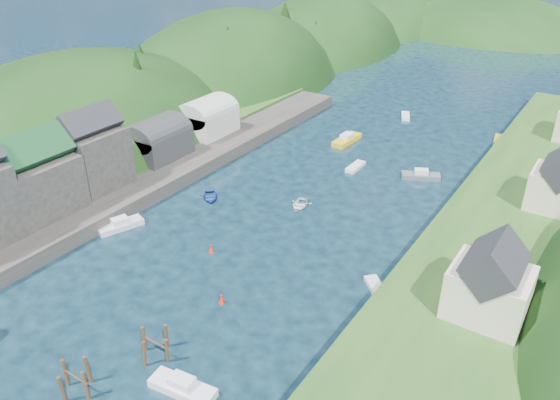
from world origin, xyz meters
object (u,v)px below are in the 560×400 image
Objects in this scene: piling_cluster_near at (76,381)px; channel_buoy_near at (222,299)px; piling_cluster_far at (156,347)px; channel_buoy_far at (211,249)px.

channel_buoy_near is (2.82, 15.98, -0.70)m from piling_cluster_near.
piling_cluster_far is 3.07× the size of channel_buoy_far.
channel_buoy_near is 9.77m from channel_buoy_far.
piling_cluster_near is 16.24m from channel_buoy_near.
channel_buoy_near and channel_buoy_far have the same top height.
piling_cluster_far is 17.42m from channel_buoy_far.
piling_cluster_near is at bearing -100.01° from channel_buoy_near.
channel_buoy_far is (-4.21, 22.76, -0.70)m from piling_cluster_near.
channel_buoy_near is at bearing 88.61° from piling_cluster_far.
piling_cluster_far reaches higher than channel_buoy_far.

